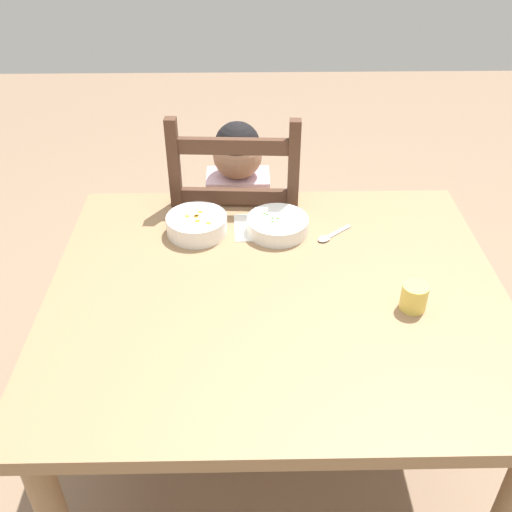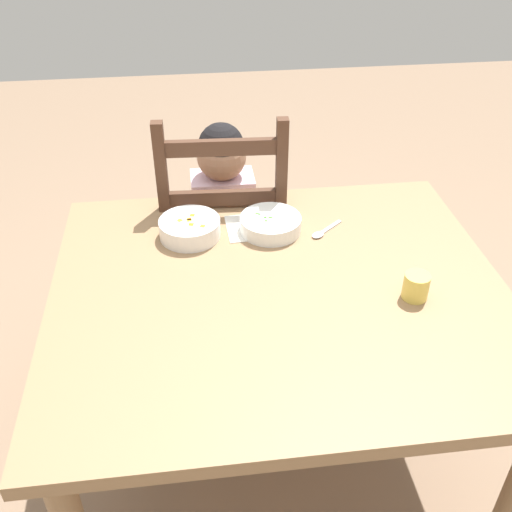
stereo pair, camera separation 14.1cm
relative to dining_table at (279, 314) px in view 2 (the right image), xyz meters
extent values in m
plane|color=#886D56|center=(0.00, 0.00, -0.63)|extent=(8.00, 8.00, 0.00)
cube|color=#93714D|center=(0.00, 0.00, 0.07)|extent=(1.23, 1.07, 0.04)
cylinder|color=#93714D|center=(-0.54, 0.46, -0.29)|extent=(0.07, 0.07, 0.69)
cylinder|color=#93714D|center=(0.54, 0.46, -0.29)|extent=(0.07, 0.07, 0.69)
cube|color=#4A2E20|center=(-0.11, 0.63, -0.21)|extent=(0.44, 0.44, 0.02)
cube|color=#4A2E20|center=(0.09, 0.81, -0.42)|extent=(0.04, 0.04, 0.42)
cube|color=#4A2E20|center=(-0.29, 0.83, -0.42)|extent=(0.04, 0.04, 0.42)
cube|color=#4A2E20|center=(0.07, 0.43, -0.42)|extent=(0.04, 0.04, 0.42)
cube|color=#4A2E20|center=(-0.31, 0.45, -0.42)|extent=(0.04, 0.04, 0.42)
cube|color=#4A2E20|center=(0.07, 0.43, 0.10)|extent=(0.04, 0.04, 0.59)
cube|color=#4A2E20|center=(-0.31, 0.45, 0.10)|extent=(0.04, 0.04, 0.59)
cube|color=#4A2E20|center=(-0.12, 0.44, 0.31)|extent=(0.36, 0.04, 0.05)
cube|color=#4A2E20|center=(-0.12, 0.44, 0.13)|extent=(0.36, 0.04, 0.05)
cube|color=silver|center=(-0.11, 0.60, -0.04)|extent=(0.22, 0.14, 0.32)
sphere|color=#AA7A5D|center=(-0.11, 0.60, 0.20)|extent=(0.17, 0.17, 0.17)
sphere|color=black|center=(-0.11, 0.60, 0.24)|extent=(0.16, 0.16, 0.16)
cylinder|color=#3F4C72|center=(-0.16, 0.48, -0.41)|extent=(0.07, 0.07, 0.44)
cylinder|color=#3F4C72|center=(-0.05, 0.48, -0.41)|extent=(0.07, 0.07, 0.44)
cylinder|color=silver|center=(-0.24, 0.50, 0.04)|extent=(0.06, 0.24, 0.13)
cylinder|color=silver|center=(0.02, 0.50, 0.04)|extent=(0.06, 0.24, 0.13)
cylinder|color=white|center=(0.02, 0.28, 0.12)|extent=(0.19, 0.19, 0.05)
cylinder|color=white|center=(0.02, 0.28, 0.10)|extent=(0.08, 0.08, 0.01)
cylinder|color=#47922D|center=(0.02, 0.28, 0.13)|extent=(0.15, 0.15, 0.03)
sphere|color=#518637|center=(0.00, 0.27, 0.14)|extent=(0.01, 0.01, 0.01)
sphere|color=#529839|center=(0.02, 0.28, 0.14)|extent=(0.01, 0.01, 0.01)
sphere|color=#4D852B|center=(-0.02, 0.31, 0.14)|extent=(0.01, 0.01, 0.01)
sphere|color=#3A8F25|center=(0.00, 0.29, 0.14)|extent=(0.01, 0.01, 0.01)
sphere|color=#528632|center=(0.01, 0.28, 0.14)|extent=(0.01, 0.01, 0.01)
sphere|color=#449335|center=(-0.02, 0.31, 0.14)|extent=(0.01, 0.01, 0.01)
cylinder|color=white|center=(-0.23, 0.28, 0.12)|extent=(0.19, 0.19, 0.06)
cylinder|color=white|center=(-0.23, 0.28, 0.10)|extent=(0.08, 0.08, 0.01)
cylinder|color=orange|center=(-0.23, 0.28, 0.13)|extent=(0.15, 0.15, 0.03)
cube|color=orange|center=(-0.23, 0.26, 0.15)|extent=(0.02, 0.02, 0.01)
cube|color=orange|center=(-0.23, 0.29, 0.15)|extent=(0.02, 0.02, 0.01)
cube|color=orange|center=(-0.26, 0.29, 0.15)|extent=(0.02, 0.02, 0.01)
cube|color=orange|center=(-0.19, 0.25, 0.15)|extent=(0.02, 0.02, 0.01)
cube|color=orange|center=(-0.22, 0.31, 0.15)|extent=(0.02, 0.02, 0.01)
cube|color=orange|center=(-0.23, 0.28, 0.15)|extent=(0.02, 0.02, 0.01)
cube|color=silver|center=(0.21, 0.28, 0.10)|extent=(0.08, 0.07, 0.00)
ellipsoid|color=silver|center=(0.16, 0.23, 0.10)|extent=(0.05, 0.05, 0.01)
cylinder|color=#E6CC55|center=(0.35, -0.08, 0.13)|extent=(0.07, 0.07, 0.07)
cube|color=white|center=(-0.03, 0.31, 0.10)|extent=(0.18, 0.16, 0.00)
camera|label=1|loc=(-0.08, -1.24, 1.09)|focal=41.35mm
camera|label=2|loc=(-0.22, -1.23, 1.09)|focal=41.35mm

